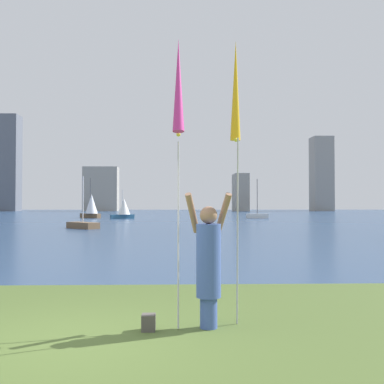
{
  "coord_description": "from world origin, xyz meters",
  "views": [
    {
      "loc": [
        1.39,
        -6.04,
        1.82
      ],
      "look_at": [
        1.89,
        10.29,
        2.21
      ],
      "focal_mm": 42.82,
      "sensor_mm": 36.0,
      "label": 1
    }
  ],
  "objects": [
    {
      "name": "sailboat_2",
      "position": [
        10.81,
        48.0,
        0.35
      ],
      "size": [
        2.65,
        0.8,
        4.68
      ],
      "color": "silver",
      "rests_on": "ground"
    },
    {
      "name": "person",
      "position": [
        1.84,
        0.65,
        0.97
      ],
      "size": [
        0.72,
        0.53,
        1.97
      ],
      "rotation": [
        0.0,
        0.0,
        -0.28
      ],
      "color": "#3F59A5",
      "rests_on": "ground"
    },
    {
      "name": "skyline_tower_1",
      "position": [
        -16.18,
        98.85,
        5.02
      ],
      "size": [
        7.78,
        4.12,
        10.04
      ],
      "color": "gray",
      "rests_on": "ground"
    },
    {
      "name": "sailboat_6",
      "position": [
        -5.42,
        26.95,
        0.26
      ],
      "size": [
        2.69,
        2.7,
        3.73
      ],
      "color": "brown",
      "rests_on": "ground"
    },
    {
      "name": "skyline_tower_0",
      "position": [
        -38.35,
        98.01,
        10.84
      ],
      "size": [
        7.81,
        4.3,
        21.69
      ],
      "color": "#565B66",
      "rests_on": "ground"
    },
    {
      "name": "ground",
      "position": [
        0.0,
        50.95,
        -0.06
      ],
      "size": [
        120.0,
        138.0,
        0.12
      ],
      "color": "#475B28"
    },
    {
      "name": "skyline_tower_3",
      "position": [
        34.64,
        98.74,
        8.56
      ],
      "size": [
        4.51,
        4.88,
        17.11
      ],
      "color": "gray",
      "rests_on": "ground"
    },
    {
      "name": "sailboat_1",
      "position": [
        -9.11,
        49.71,
        1.5
      ],
      "size": [
        2.76,
        2.25,
        4.83
      ],
      "color": "brown",
      "rests_on": "ground"
    },
    {
      "name": "kite_flag_right",
      "position": [
        2.28,
        0.96,
        3.47
      ],
      "size": [
        0.16,
        0.41,
        4.34
      ],
      "color": "#B2B2B7",
      "rests_on": "ground"
    },
    {
      "name": "skyline_tower_2",
      "position": [
        15.91,
        99.61,
        4.29
      ],
      "size": [
        3.23,
        6.97,
        8.58
      ],
      "color": "gray",
      "rests_on": "ground"
    },
    {
      "name": "kite_flag_left",
      "position": [
        1.39,
        0.26,
        3.37
      ],
      "size": [
        0.16,
        0.94,
        4.13
      ],
      "color": "#B2B2B7",
      "rests_on": "ground"
    },
    {
      "name": "bag",
      "position": [
        0.97,
        0.52,
        0.12
      ],
      "size": [
        0.2,
        0.21,
        0.23
      ],
      "color": "#4C4742",
      "rests_on": "ground"
    },
    {
      "name": "sailboat_0",
      "position": [
        -4.95,
        47.73,
        1.22
      ],
      "size": [
        2.74,
        1.95,
        3.36
      ],
      "color": "#2D6084",
      "rests_on": "ground"
    }
  ]
}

